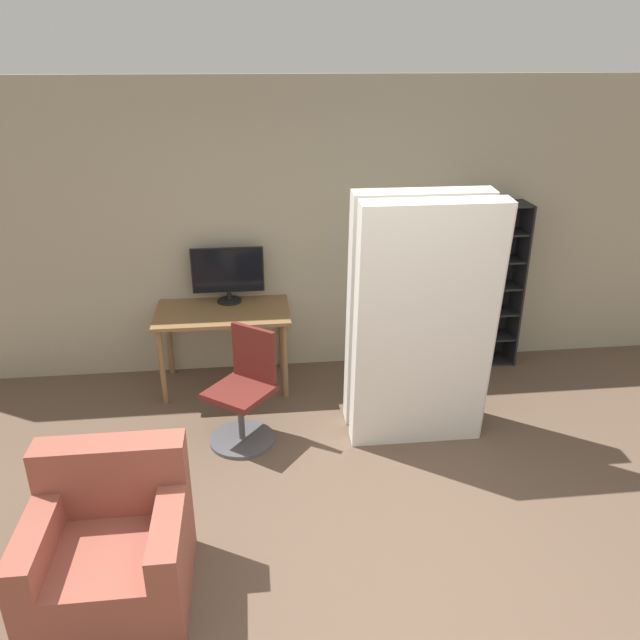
# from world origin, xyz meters

# --- Properties ---
(ground_plane) EXTENTS (16.00, 16.00, 0.00)m
(ground_plane) POSITION_xyz_m (0.00, 0.00, 0.00)
(ground_plane) COLOR brown
(wall_back) EXTENTS (8.00, 0.06, 2.70)m
(wall_back) POSITION_xyz_m (0.00, 3.04, 1.35)
(wall_back) COLOR tan
(wall_back) RESTS_ON ground
(desk) EXTENTS (1.19, 0.69, 0.74)m
(desk) POSITION_xyz_m (-0.97, 2.67, 0.64)
(desk) COLOR brown
(desk) RESTS_ON ground
(monitor) EXTENTS (0.65, 0.22, 0.52)m
(monitor) POSITION_xyz_m (-0.91, 2.88, 1.03)
(monitor) COLOR black
(monitor) RESTS_ON desk
(office_chair) EXTENTS (0.62, 0.62, 0.92)m
(office_chair) POSITION_xyz_m (-0.79, 1.75, 0.37)
(office_chair) COLOR #4C4C51
(office_chair) RESTS_ON ground
(bookshelf) EXTENTS (0.66, 0.31, 1.60)m
(bookshelf) POSITION_xyz_m (1.46, 2.89, 0.75)
(bookshelf) COLOR black
(bookshelf) RESTS_ON ground
(mattress_near) EXTENTS (1.04, 0.34, 1.97)m
(mattress_near) POSITION_xyz_m (0.56, 1.54, 0.99)
(mattress_near) COLOR silver
(mattress_near) RESTS_ON ground
(mattress_far) EXTENTS (1.04, 0.34, 1.97)m
(mattress_far) POSITION_xyz_m (0.56, 1.85, 0.99)
(mattress_far) COLOR silver
(mattress_far) RESTS_ON ground
(armchair) EXTENTS (0.85, 0.80, 0.85)m
(armchair) POSITION_xyz_m (-1.54, 0.28, 0.32)
(armchair) COLOR #934C3D
(armchair) RESTS_ON ground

